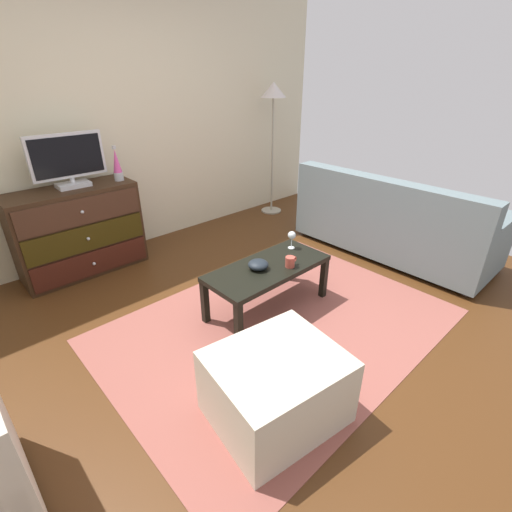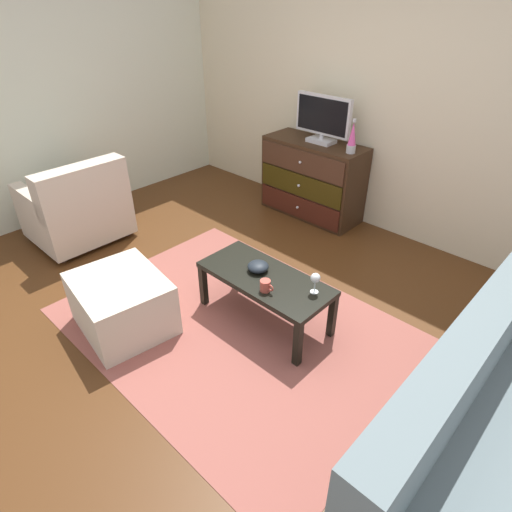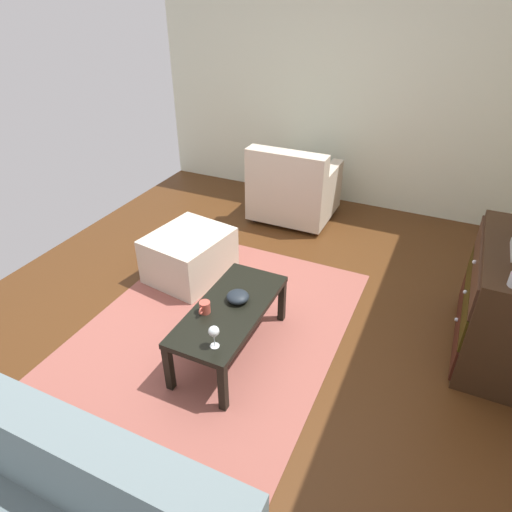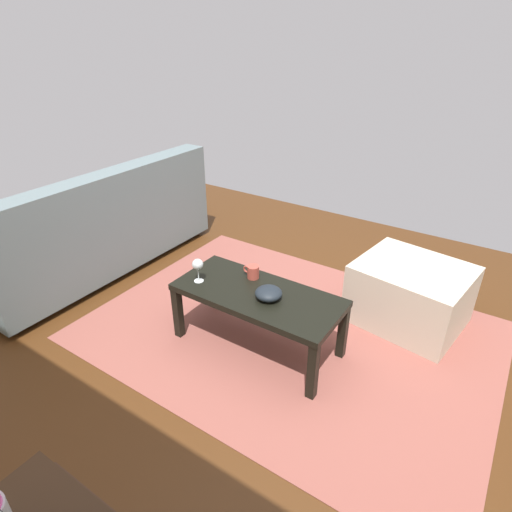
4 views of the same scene
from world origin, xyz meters
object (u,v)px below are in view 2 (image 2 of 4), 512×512
lava_lamp (352,138)px  bowl_decorative (258,267)px  mug (266,286)px  ottoman (122,304)px  coffee_table (265,282)px  wine_glass (315,279)px  couch_large (498,435)px  dresser (312,179)px  armchair (77,209)px  tv (323,118)px

lava_lamp → bowl_decorative: 1.77m
mug → ottoman: size_ratio=0.16×
mug → ottoman: bearing=-141.4°
coffee_table → mug: size_ratio=9.09×
coffee_table → wine_glass: size_ratio=6.60×
coffee_table → couch_large: (1.71, -0.14, -0.02)m
dresser → mug: dresser is taller
dresser → coffee_table: size_ratio=1.09×
bowl_decorative → mug: bearing=-34.9°
mug → bowl_decorative: 0.26m
couch_large → ottoman: (-2.43, -0.66, -0.12)m
ottoman → dresser: bearing=93.2°
wine_glass → bowl_decorative: bearing=-170.7°
lava_lamp → bowl_decorative: (0.31, -1.66, -0.54)m
armchair → ottoman: size_ratio=1.23×
bowl_decorative → ottoman: bearing=-127.6°
wine_glass → ottoman: wine_glass is taller
dresser → tv: tv is taller
tv → armchair: 2.64m
dresser → coffee_table: bearing=-63.4°
ottoman → armchair: bearing=163.7°
mug → coffee_table: bearing=133.6°
tv → armchair: tv is taller
lava_lamp → bowl_decorative: bearing=-79.4°
lava_lamp → wine_glass: (0.78, -1.58, -0.46)m
lava_lamp → tv: bearing=170.6°
tv → armchair: bearing=-123.7°
wine_glass → lava_lamp: bearing=116.3°
lava_lamp → coffee_table: (0.40, -1.68, -0.63)m
dresser → tv: size_ratio=1.75×
coffee_table → couch_large: couch_large is taller
lava_lamp → armchair: size_ratio=0.38×
dresser → lava_lamp: bearing=-5.4°
wine_glass → bowl_decorative: 0.48m
mug → bowl_decorative: bearing=145.1°
mug → armchair: bearing=-174.2°
armchair → dresser: bearing=57.1°
coffee_table → dresser: bearing=116.6°
wine_glass → armchair: armchair is taller
tv → mug: 2.19m
armchair → tv: bearing=56.3°
lava_lamp → ottoman: size_ratio=0.47×
dresser → mug: (0.98, -1.85, 0.03)m
tv → wine_glass: 2.11m
coffee_table → mug: (0.12, -0.13, 0.10)m
couch_large → armchair: (-3.92, -0.23, 0.01)m
bowl_decorative → ottoman: 1.06m
lava_lamp → ottoman: bearing=-97.4°
mug → wine_glass: bearing=40.7°
lava_lamp → ottoman: lava_lamp is taller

